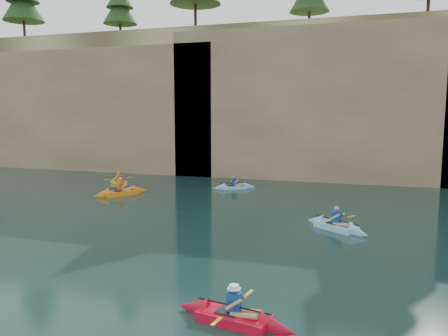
% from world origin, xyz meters
% --- Properties ---
extents(ground, '(160.00, 160.00, 0.00)m').
position_xyz_m(ground, '(0.00, 0.00, 0.00)').
color(ground, black).
rests_on(ground, ground).
extents(cliff, '(70.00, 16.00, 12.00)m').
position_xyz_m(cliff, '(0.00, 30.00, 6.00)').
color(cliff, tan).
rests_on(cliff, ground).
extents(cliff_slab_west, '(26.00, 2.40, 10.56)m').
position_xyz_m(cliff_slab_west, '(-20.00, 22.60, 5.28)').
color(cliff_slab_west, tan).
rests_on(cliff_slab_west, ground).
extents(cliff_slab_center, '(24.00, 2.40, 11.40)m').
position_xyz_m(cliff_slab_center, '(2.00, 22.60, 5.70)').
color(cliff_slab_center, tan).
rests_on(cliff_slab_center, ground).
extents(sea_cave_west, '(4.50, 1.00, 4.00)m').
position_xyz_m(sea_cave_west, '(-18.00, 21.95, 2.00)').
color(sea_cave_west, black).
rests_on(sea_cave_west, ground).
extents(sea_cave_center, '(3.50, 1.00, 3.20)m').
position_xyz_m(sea_cave_center, '(-4.00, 21.95, 1.60)').
color(sea_cave_center, black).
rests_on(sea_cave_center, ground).
extents(main_kayaker, '(3.22, 2.13, 1.17)m').
position_xyz_m(main_kayaker, '(1.10, -0.40, 0.16)').
color(main_kayaker, red).
rests_on(main_kayaker, ground).
extents(kayaker_orange, '(2.67, 3.36, 1.35)m').
position_xyz_m(kayaker_orange, '(-9.91, 13.04, 0.17)').
color(kayaker_orange, orange).
rests_on(kayaker_orange, ground).
extents(kayaker_ltblue_near, '(3.07, 2.52, 1.28)m').
position_xyz_m(kayaker_ltblue_near, '(2.99, 8.92, 0.16)').
color(kayaker_ltblue_near, '#8FC6EF').
rests_on(kayaker_ltblue_near, ground).
extents(kayaker_yellow, '(2.49, 2.04, 1.06)m').
position_xyz_m(kayaker_yellow, '(-12.25, 16.69, 0.13)').
color(kayaker_yellow, gold).
rests_on(kayaker_yellow, ground).
extents(kayaker_ltblue_mid, '(2.81, 1.97, 1.08)m').
position_xyz_m(kayaker_ltblue_mid, '(-3.93, 17.11, 0.13)').
color(kayaker_ltblue_mid, '#8BB9E8').
rests_on(kayaker_ltblue_mid, ground).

